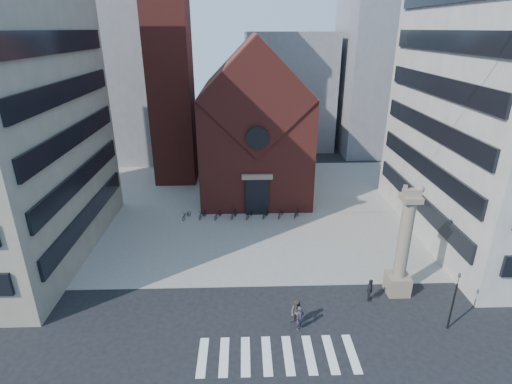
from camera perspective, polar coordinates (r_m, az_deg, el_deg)
The scene contains 21 objects.
ground at distance 28.41m, azimuth 1.41°, elevation -18.06°, with size 120.00×120.00×0.00m, color black.
piazza at distance 44.59m, azimuth 0.06°, elevation -2.02°, with size 46.00×30.00×0.05m, color gray.
zebra_crossing at distance 26.24m, azimuth 3.10°, elevation -22.26°, with size 10.20×3.20×0.01m, color white, non-canonical shape.
church at distance 47.81m, azimuth -0.18°, elevation 9.74°, with size 12.00×16.65×18.00m.
campanile at distance 50.41m, azimuth -12.39°, elevation 18.81°, with size 5.50×5.50×31.20m.
bg_block_left at distance 64.78m, azimuth -19.20°, elevation 14.58°, with size 16.00×14.00×22.00m, color gray.
bg_block_mid at distance 67.66m, azimuth 4.55°, elevation 14.27°, with size 14.00×12.00×18.00m, color gray.
bg_block_right at distance 68.06m, azimuth 18.97°, elevation 15.78°, with size 16.00×14.00×24.00m, color gray.
lion_column at distance 30.95m, azimuth 20.18°, elevation -8.08°, with size 1.63×1.60×8.68m.
traffic_light at distance 29.37m, azimuth 26.40°, elevation -13.64°, with size 0.13×0.16×4.30m.
pedestrian_0 at distance 27.48m, azimuth 6.31°, elevation -17.47°, with size 0.64×0.42×1.75m, color #322C3D.
pedestrian_1 at distance 27.72m, azimuth 5.86°, elevation -16.80°, with size 0.94×0.73×1.94m, color #4D423D.
pedestrian_2 at distance 30.84m, azimuth 15.95°, elevation -13.31°, with size 1.03×0.43×1.76m, color #222128.
scooter_0 at distance 42.11m, azimuth -9.88°, elevation -3.22°, with size 0.57×1.64×0.86m, color black.
scooter_1 at distance 41.89m, azimuth -7.66°, elevation -3.15°, with size 0.45×1.59×0.95m, color black.
scooter_2 at distance 41.77m, azimuth -5.42°, elevation -3.19°, with size 0.57×1.64×0.86m, color black.
scooter_3 at distance 41.68m, azimuth -3.17°, elevation -3.11°, with size 0.45×1.59×0.95m, color black.
scooter_4 at distance 41.69m, azimuth -0.91°, elevation -3.14°, with size 0.57×1.64×0.86m, color black.
scooter_5 at distance 41.72m, azimuth 1.34°, elevation -3.05°, with size 0.45×1.59×0.95m, color black.
scooter_6 at distance 41.86m, azimuth 3.58°, elevation -3.08°, with size 0.57×1.64×0.86m, color black.
scooter_7 at distance 42.02m, azimuth 5.81°, elevation -2.98°, with size 0.45×1.59×0.95m, color black.
Camera 1 is at (-1.37, -21.60, 18.41)m, focal length 28.00 mm.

